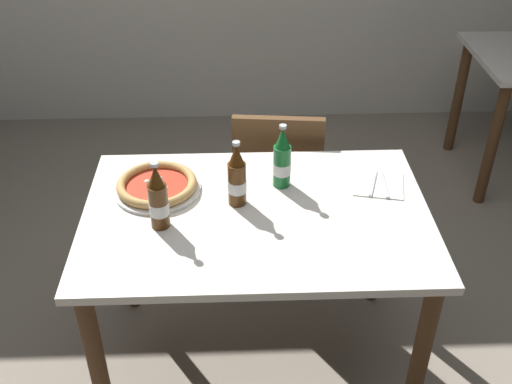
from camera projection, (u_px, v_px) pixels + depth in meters
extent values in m
plane|color=gray|center=(256.00, 357.00, 2.55)|extent=(8.00, 8.00, 0.00)
cube|color=silver|center=(257.00, 216.00, 2.13)|extent=(1.20, 0.80, 0.03)
cylinder|color=brown|center=(98.00, 370.00, 2.05)|extent=(0.06, 0.06, 0.72)
cylinder|color=brown|center=(420.00, 361.00, 2.08)|extent=(0.06, 0.06, 0.72)
cylinder|color=brown|center=(126.00, 241.00, 2.60)|extent=(0.06, 0.06, 0.72)
cylinder|color=brown|center=(379.00, 235.00, 2.64)|extent=(0.06, 0.06, 0.72)
cube|color=brown|center=(278.00, 180.00, 2.86)|extent=(0.44, 0.44, 0.04)
cube|color=brown|center=(278.00, 160.00, 2.59)|extent=(0.38, 0.07, 0.40)
cylinder|color=brown|center=(312.00, 200.00, 3.12)|extent=(0.04, 0.04, 0.41)
cylinder|color=brown|center=(245.00, 197.00, 3.14)|extent=(0.04, 0.04, 0.41)
cylinder|color=brown|center=(312.00, 242.00, 2.84)|extent=(0.04, 0.04, 0.41)
cylinder|color=brown|center=(239.00, 239.00, 2.86)|extent=(0.04, 0.04, 0.41)
cylinder|color=brown|center=(492.00, 145.00, 3.26)|extent=(0.06, 0.06, 0.72)
cylinder|color=brown|center=(458.00, 97.00, 3.74)|extent=(0.06, 0.06, 0.72)
cylinder|color=white|center=(157.00, 189.00, 2.22)|extent=(0.31, 0.31, 0.01)
cylinder|color=#AD2D19|center=(157.00, 187.00, 2.22)|extent=(0.23, 0.23, 0.01)
torus|color=tan|center=(157.00, 184.00, 2.21)|extent=(0.29, 0.29, 0.03)
sphere|color=silver|center=(147.00, 183.00, 2.24)|extent=(0.02, 0.02, 0.02)
sphere|color=silver|center=(166.00, 189.00, 2.20)|extent=(0.02, 0.02, 0.02)
sphere|color=silver|center=(160.00, 179.00, 2.26)|extent=(0.02, 0.02, 0.02)
cylinder|color=#512D0F|center=(237.00, 184.00, 2.12)|extent=(0.06, 0.06, 0.16)
cone|color=#512D0F|center=(236.00, 155.00, 2.05)|extent=(0.05, 0.05, 0.07)
cylinder|color=#B7B7BC|center=(236.00, 143.00, 2.03)|extent=(0.03, 0.03, 0.01)
cylinder|color=white|center=(237.00, 186.00, 2.12)|extent=(0.07, 0.07, 0.04)
cylinder|color=#512D0F|center=(159.00, 206.00, 2.01)|extent=(0.06, 0.06, 0.16)
cone|color=#512D0F|center=(156.00, 176.00, 1.95)|extent=(0.05, 0.05, 0.07)
cylinder|color=#B7B7BC|center=(154.00, 164.00, 1.92)|extent=(0.03, 0.03, 0.01)
cylinder|color=white|center=(159.00, 208.00, 2.02)|extent=(0.07, 0.07, 0.04)
cylinder|color=#196B2D|center=(282.00, 166.00, 2.21)|extent=(0.06, 0.06, 0.16)
cone|color=#196B2D|center=(283.00, 138.00, 2.15)|extent=(0.05, 0.05, 0.07)
cylinder|color=#B7B7BC|center=(283.00, 127.00, 2.12)|extent=(0.03, 0.03, 0.01)
cylinder|color=white|center=(282.00, 168.00, 2.22)|extent=(0.07, 0.07, 0.04)
cube|color=white|center=(378.00, 184.00, 2.26)|extent=(0.21, 0.21, 0.00)
cube|color=silver|center=(384.00, 183.00, 2.26)|extent=(0.03, 0.19, 0.00)
cube|color=silver|center=(373.00, 183.00, 2.26)|extent=(0.06, 0.17, 0.00)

